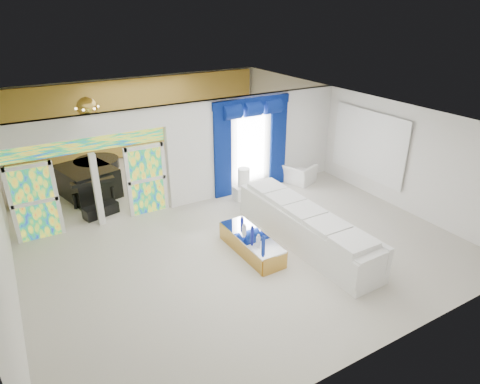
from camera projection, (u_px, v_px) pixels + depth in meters
floor at (210, 214)px, 11.73m from camera, size 12.00×12.00×0.00m
dividing_wall at (256, 143)px, 12.87m from camera, size 5.70×0.18×3.00m
dividing_header at (84, 126)px, 10.08m from camera, size 4.30×0.18×0.55m
stained_panel_left at (35, 202)px, 10.15m from camera, size 0.95×0.04×2.00m
stained_panel_right at (147, 180)px, 11.45m from camera, size 0.95×0.04×2.00m
stained_transom at (87, 145)px, 10.28m from camera, size 4.00×0.05×0.35m
window_pane at (251, 146)px, 12.70m from camera, size 1.00×0.02×2.30m
blue_drape_left at (223, 153)px, 12.24m from camera, size 0.55×0.10×2.80m
blue_drape_right at (278, 143)px, 13.15m from camera, size 0.55×0.10×2.80m
blue_pelmet at (252, 102)px, 12.10m from camera, size 2.60×0.12×0.25m
wall_mirror at (368, 144)px, 12.55m from camera, size 0.04×2.70×1.90m
gold_curtains at (140, 117)px, 15.74m from camera, size 9.70×0.12×2.90m
white_sofa at (305, 228)px, 10.14m from camera, size 1.07×4.48×0.85m
coffee_table at (251, 244)px, 9.85m from camera, size 0.70×1.98×0.44m
console_table at (252, 190)px, 12.74m from camera, size 1.20×0.39×0.40m
table_lamp at (244, 178)px, 12.40m from camera, size 0.36×0.36×0.58m
armchair at (298, 173)px, 13.70m from camera, size 1.12×1.20×0.63m
grand_piano at (87, 181)px, 12.73m from camera, size 1.80×2.10×0.91m
piano_bench at (101, 210)px, 11.60m from camera, size 1.02×0.61×0.32m
tv_console at (21, 195)px, 12.03m from camera, size 0.62×0.58×0.75m
chandelier at (87, 107)px, 12.25m from camera, size 0.60×0.60×0.60m
decanters at (253, 233)px, 9.69m from camera, size 0.20×1.19×0.25m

